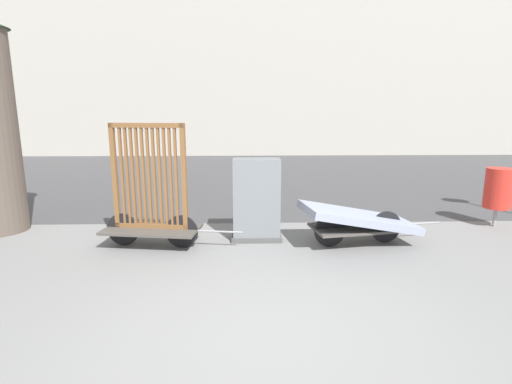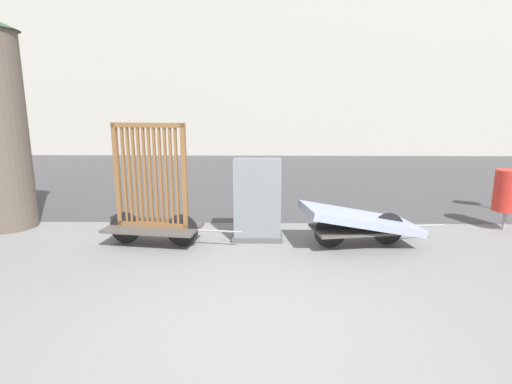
{
  "view_description": "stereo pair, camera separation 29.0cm",
  "coord_description": "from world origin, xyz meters",
  "px_view_note": "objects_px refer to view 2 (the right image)",
  "views": [
    {
      "loc": [
        -0.17,
        -3.48,
        2.11
      ],
      "look_at": [
        0.0,
        2.51,
        0.86
      ],
      "focal_mm": 28.0,
      "sensor_mm": 36.0,
      "label": 1
    },
    {
      "loc": [
        0.12,
        -3.48,
        2.11
      ],
      "look_at": [
        0.0,
        2.51,
        0.86
      ],
      "focal_mm": 28.0,
      "sensor_mm": 36.0,
      "label": 2
    }
  ],
  "objects_px": {
    "utility_cabinet": "(257,203)",
    "bike_cart_with_mattress": "(360,221)",
    "bike_cart_with_bedframe": "(152,203)",
    "trash_bin": "(508,191)"
  },
  "relations": [
    {
      "from": "utility_cabinet",
      "to": "trash_bin",
      "type": "bearing_deg",
      "value": 7.98
    },
    {
      "from": "utility_cabinet",
      "to": "trash_bin",
      "type": "xyz_separation_m",
      "value": [
        4.37,
        0.61,
        0.08
      ]
    },
    {
      "from": "bike_cart_with_mattress",
      "to": "utility_cabinet",
      "type": "height_order",
      "value": "utility_cabinet"
    },
    {
      "from": "bike_cart_with_bedframe",
      "to": "bike_cart_with_mattress",
      "type": "distance_m",
      "value": 3.24
    },
    {
      "from": "bike_cart_with_bedframe",
      "to": "bike_cart_with_mattress",
      "type": "xyz_separation_m",
      "value": [
        3.23,
        0.0,
        -0.28
      ]
    },
    {
      "from": "utility_cabinet",
      "to": "bike_cart_with_mattress",
      "type": "bearing_deg",
      "value": -10.16
    },
    {
      "from": "bike_cart_with_bedframe",
      "to": "trash_bin",
      "type": "height_order",
      "value": "bike_cart_with_bedframe"
    },
    {
      "from": "bike_cart_with_bedframe",
      "to": "trash_bin",
      "type": "relative_size",
      "value": 2.04
    },
    {
      "from": "trash_bin",
      "to": "utility_cabinet",
      "type": "bearing_deg",
      "value": -172.02
    },
    {
      "from": "bike_cart_with_bedframe",
      "to": "bike_cart_with_mattress",
      "type": "relative_size",
      "value": 0.92
    }
  ]
}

